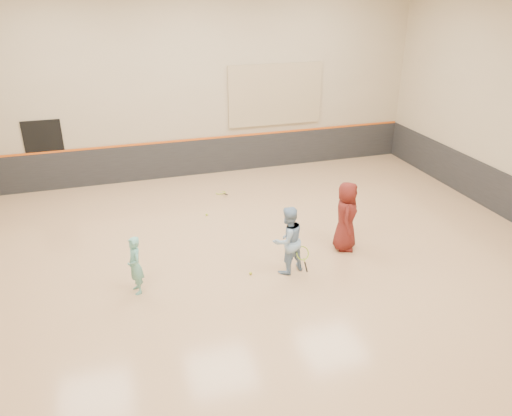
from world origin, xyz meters
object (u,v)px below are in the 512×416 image
object	(u,v)px
girl	(135,265)
young_man	(346,216)
instructor	(288,240)
spare_racket	(221,191)

from	to	relation	value
girl	young_man	bearing A→B (deg)	82.79
instructor	spare_racket	distance (m)	4.87
girl	instructor	bearing A→B (deg)	74.95
girl	instructor	world-z (taller)	instructor
young_man	girl	bearing A→B (deg)	120.35
instructor	spare_racket	xyz separation A→B (m)	(-0.36, 4.80, -0.70)
instructor	young_man	bearing A→B (deg)	-177.63
girl	instructor	xyz separation A→B (m)	(3.26, -0.18, 0.15)
young_man	spare_racket	size ratio (longest dim) A/B	2.51
girl	young_man	world-z (taller)	young_man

